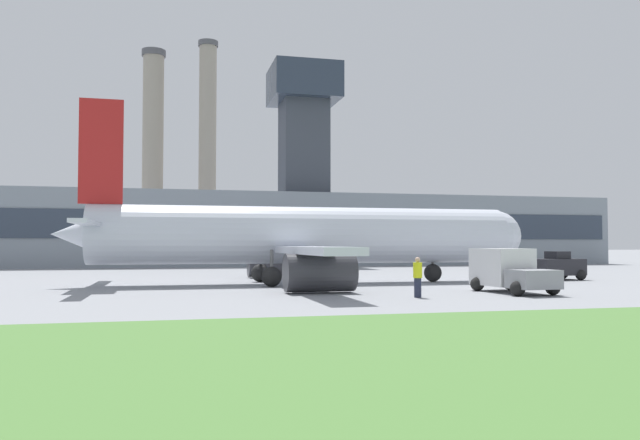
# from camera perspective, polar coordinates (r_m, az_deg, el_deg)

# --- Properties ---
(ground_plane) EXTENTS (400.00, 400.00, 0.00)m
(ground_plane) POSITION_cam_1_polar(r_m,az_deg,el_deg) (38.24, -2.95, -5.77)
(ground_plane) COLOR gray
(terminal_building) EXTENTS (88.87, 11.04, 23.02)m
(terminal_building) POSITION_cam_1_polar(r_m,az_deg,el_deg) (70.80, -7.30, -0.25)
(terminal_building) COLOR gray
(terminal_building) RESTS_ON ground_plane
(smokestack_left) EXTENTS (3.60, 3.60, 32.11)m
(smokestack_left) POSITION_cam_1_polar(r_m,az_deg,el_deg) (98.79, -15.04, 5.89)
(smokestack_left) COLOR gray
(smokestack_left) RESTS_ON ground_plane
(smokestack_right) EXTENTS (2.98, 2.98, 32.99)m
(smokestack_right) POSITION_cam_1_polar(r_m,az_deg,el_deg) (95.48, -10.25, 6.38)
(smokestack_right) COLOR gray
(smokestack_right) RESTS_ON ground_plane
(airplane) EXTENTS (28.54, 26.03, 10.52)m
(airplane) POSITION_cam_1_polar(r_m,az_deg,el_deg) (37.42, -1.84, -1.58)
(airplane) COLOR silver
(airplane) RESTS_ON ground_plane
(pushback_tug) EXTENTS (3.36, 2.60, 1.89)m
(pushback_tug) POSITION_cam_1_polar(r_m,az_deg,el_deg) (44.39, 20.90, -4.05)
(pushback_tug) COLOR #232328
(pushback_tug) RESTS_ON ground_plane
(fuel_truck) EXTENTS (2.84, 4.94, 2.15)m
(fuel_truck) POSITION_cam_1_polar(r_m,az_deg,el_deg) (32.02, 16.86, -4.47)
(fuel_truck) COLOR gray
(fuel_truck) RESTS_ON ground_plane
(ground_crew_person) EXTENTS (0.52, 0.52, 1.79)m
(ground_crew_person) POSITION_cam_1_polar(r_m,az_deg,el_deg) (28.07, 8.92, -5.16)
(ground_crew_person) COLOR #23283D
(ground_crew_person) RESTS_ON ground_plane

